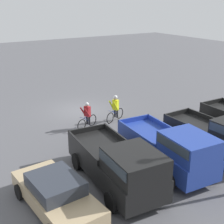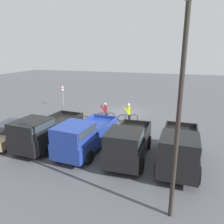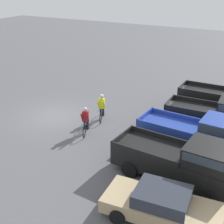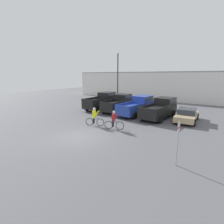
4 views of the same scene
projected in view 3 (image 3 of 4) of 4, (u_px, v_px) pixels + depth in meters
The scene contains 7 objects.
ground_plane at pixel (55, 116), 20.71m from camera, with size 80.00×80.00×0.00m, color #56565B.
pickup_truck_1 at pixel (217, 115), 18.20m from camera, with size 2.20×5.00×2.18m.
pickup_truck_2 at pixel (201, 134), 16.01m from camera, with size 2.46×5.64×2.16m.
pickup_truck_3 at pixel (185, 160), 13.77m from camera, with size 2.56×5.70×2.15m.
sedan_0 at pixel (162, 205), 11.74m from camera, with size 2.24×4.57×1.34m.
cyclist_0 at pixel (86, 121), 18.18m from camera, with size 1.65×0.70×1.67m.
cyclist_1 at pixel (102, 107), 19.90m from camera, with size 1.69×0.72×1.74m.
Camera 3 is at (14.82, 12.17, 8.67)m, focal length 50.00 mm.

